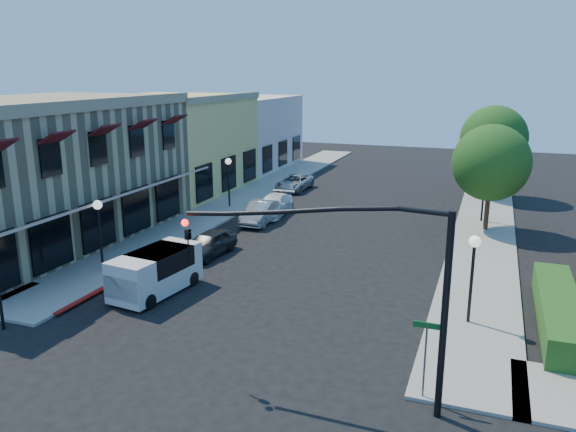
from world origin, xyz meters
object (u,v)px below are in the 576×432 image
(lamppost_left_far, at_px, (228,170))
(lamppost_right_far, at_px, (485,181))
(street_tree_a, at_px, (491,163))
(parked_car_a, at_px, (209,244))
(parked_car_c, at_px, (274,205))
(street_tree_b, at_px, (494,138))
(lamppost_left_near, at_px, (99,217))
(parked_car_d, at_px, (295,182))
(white_van, at_px, (155,270))
(lamppost_right_near, at_px, (474,257))
(street_name_sign, at_px, (426,348))
(signal_mast_arm, at_px, (368,271))
(parked_car_b, at_px, (261,213))

(lamppost_left_far, height_order, lamppost_right_far, same)
(street_tree_a, bearing_deg, lamppost_left_far, 180.00)
(parked_car_a, relative_size, parked_car_c, 0.84)
(street_tree_b, bearing_deg, lamppost_left_far, -149.97)
(lamppost_left_far, relative_size, parked_car_a, 0.93)
(lamppost_left_near, height_order, lamppost_left_far, same)
(street_tree_a, bearing_deg, parked_car_d, 153.68)
(street_tree_b, relative_size, lamppost_left_near, 1.97)
(street_tree_a, xyz_separation_m, lamppost_left_near, (-17.30, -14.00, -1.46))
(white_van, bearing_deg, lamppost_left_far, 104.41)
(lamppost_right_near, height_order, lamppost_right_far, same)
(street_tree_b, relative_size, lamppost_right_near, 1.97)
(street_name_sign, bearing_deg, parked_car_a, 141.45)
(signal_mast_arm, xyz_separation_m, street_name_sign, (1.64, 0.70, -2.39))
(street_tree_a, relative_size, parked_car_b, 1.55)
(lamppost_right_near, xyz_separation_m, parked_car_d, (-14.70, 21.42, -2.11))
(street_name_sign, xyz_separation_m, lamppost_left_far, (-16.00, 19.80, 1.04))
(lamppost_right_near, xyz_separation_m, parked_car_b, (-13.30, 11.00, -2.05))
(lamppost_right_near, height_order, parked_car_c, lamppost_right_near)
(parked_car_b, xyz_separation_m, parked_car_c, (0.00, 2.25, -0.02))
(lamppost_left_near, bearing_deg, street_tree_b, 54.21)
(street_tree_b, xyz_separation_m, lamppost_right_far, (-0.30, -8.00, -1.81))
(street_tree_b, xyz_separation_m, lamppost_left_far, (-17.30, -10.00, -1.81))
(white_van, xyz_separation_m, parked_car_d, (-1.68, 22.90, -0.48))
(white_van, relative_size, parked_car_d, 1.00)
(street_tree_b, height_order, lamppost_right_near, street_tree_b)
(street_name_sign, bearing_deg, white_van, 160.26)
(lamppost_left_far, bearing_deg, signal_mast_arm, -55.00)
(white_van, xyz_separation_m, parked_car_c, (-0.28, 14.74, -0.44))
(parked_car_c, bearing_deg, lamppost_left_far, 166.01)
(white_van, distance_m, parked_car_b, 12.50)
(lamppost_left_near, bearing_deg, white_van, -20.47)
(street_tree_b, xyz_separation_m, parked_car_d, (-15.00, -2.58, -3.92))
(lamppost_left_far, xyz_separation_m, lamppost_right_far, (17.00, 2.00, 0.00))
(lamppost_left_far, distance_m, parked_car_a, 10.86)
(lamppost_right_near, relative_size, parked_car_b, 0.86)
(lamppost_left_near, distance_m, white_van, 4.55)
(lamppost_right_far, bearing_deg, parked_car_b, -159.40)
(lamppost_left_far, relative_size, parked_car_c, 0.78)
(lamppost_right_far, bearing_deg, parked_car_d, 159.76)
(street_tree_a, relative_size, lamppost_right_near, 1.82)
(parked_car_b, relative_size, parked_car_c, 0.91)
(lamppost_left_far, xyz_separation_m, parked_car_d, (2.30, 7.42, -2.11))
(white_van, bearing_deg, parked_car_c, 91.08)
(parked_car_b, bearing_deg, lamppost_right_near, -41.55)
(lamppost_left_far, distance_m, white_van, 16.07)
(street_tree_b, xyz_separation_m, parked_car_a, (-13.60, -20.00, -3.89))
(street_tree_b, height_order, lamppost_left_far, street_tree_b)
(lamppost_right_far, xyz_separation_m, parked_car_c, (-13.30, -2.75, -2.07))
(street_tree_a, distance_m, lamppost_right_far, 2.49)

